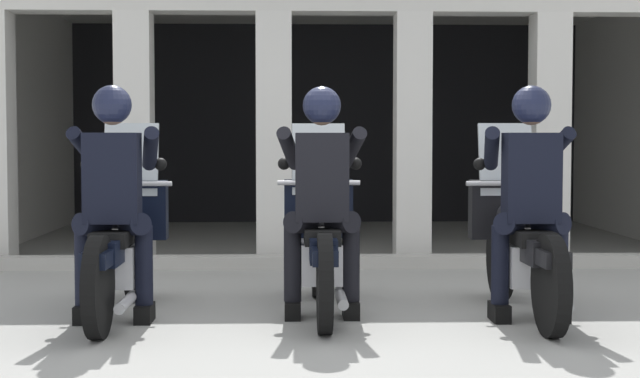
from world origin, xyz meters
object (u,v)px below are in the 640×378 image
object	(u,v)px
police_officer_left	(113,183)
motorcycle_right	(519,243)
motorcycle_center	(321,241)
police_officer_center	(322,182)
motorcycle_left	(122,243)
police_officer_right	(530,182)

from	to	relation	value
police_officer_left	motorcycle_right	world-z (taller)	police_officer_left
motorcycle_center	police_officer_center	world-z (taller)	police_officer_center
motorcycle_left	police_officer_right	distance (m)	2.84
police_officer_center	motorcycle_right	size ratio (longest dim) A/B	0.78
police_officer_center	motorcycle_center	bearing A→B (deg)	85.84
motorcycle_left	motorcycle_center	size ratio (longest dim) A/B	1.00
police_officer_left	motorcycle_center	xyz separation A→B (m)	(1.40, 0.39, -0.44)
motorcycle_center	motorcycle_right	size ratio (longest dim) A/B	1.00
police_officer_left	police_officer_center	size ratio (longest dim) A/B	1.00
police_officer_left	police_officer_center	bearing A→B (deg)	9.79
police_officer_left	motorcycle_center	world-z (taller)	police_officer_left
motorcycle_left	motorcycle_center	world-z (taller)	same
police_officer_left	motorcycle_right	xyz separation A→B (m)	(2.79, 0.24, -0.44)
motorcycle_right	motorcycle_center	bearing A→B (deg)	170.03
police_officer_left	police_officer_right	size ratio (longest dim) A/B	1.00
motorcycle_left	police_officer_center	world-z (taller)	police_officer_center
motorcycle_left	police_officer_right	world-z (taller)	police_officer_right
motorcycle_left	police_officer_center	distance (m)	1.47
motorcycle_center	police_officer_right	size ratio (longest dim) A/B	1.29
motorcycle_center	police_officer_right	distance (m)	1.52
police_officer_left	motorcycle_right	size ratio (longest dim) A/B	0.78
motorcycle_right	police_officer_right	size ratio (longest dim) A/B	1.29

